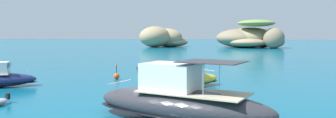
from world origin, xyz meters
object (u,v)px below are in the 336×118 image
at_px(channel_buoy, 116,76).
at_px(islet_small, 163,39).
at_px(motorboat_charcoal, 179,102).
at_px(islet_large, 249,38).
at_px(motorboat_yellow, 184,79).

bearing_deg(channel_buoy, islet_small, 96.42).
distance_m(islet_small, motorboat_charcoal, 84.11).
bearing_deg(channel_buoy, islet_large, 76.20).
bearing_deg(motorboat_yellow, islet_large, 81.84).
xyz_separation_m(islet_large, motorboat_charcoal, (-9.68, -83.73, -1.80)).
bearing_deg(islet_small, motorboat_yellow, -78.75).
relative_size(islet_small, motorboat_charcoal, 1.79).
relative_size(islet_small, channel_buoy, 11.98).
relative_size(motorboat_charcoal, channel_buoy, 6.69).
distance_m(islet_large, channel_buoy, 72.28).
relative_size(motorboat_yellow, motorboat_charcoal, 0.63).
distance_m(motorboat_yellow, motorboat_charcoal, 10.14).
distance_m(motorboat_charcoal, channel_buoy, 15.54).
bearing_deg(motorboat_yellow, channel_buoy, 152.45).
relative_size(islet_large, motorboat_yellow, 3.47).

